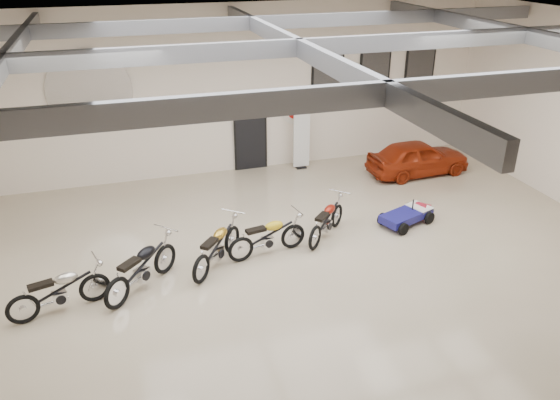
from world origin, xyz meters
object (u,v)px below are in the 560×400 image
object	(u,v)px
motorcycle_yellow	(267,236)
vintage_car	(418,157)
banner_stand	(302,139)
motorcycle_red	(326,220)
motorcycle_black	(141,267)
motorcycle_gold	(217,246)
go_kart	(410,211)
motorcycle_silver	(58,290)

from	to	relation	value
motorcycle_yellow	vintage_car	distance (m)	6.61
banner_stand	motorcycle_red	xyz separation A→B (m)	(-0.89, -4.43, -0.49)
motorcycle_black	banner_stand	bearing A→B (deg)	1.09
motorcycle_black	motorcycle_red	size ratio (longest dim) A/B	1.12
banner_stand	motorcycle_red	bearing A→B (deg)	-102.33
motorcycle_black	motorcycle_gold	xyz separation A→B (m)	(1.64, 0.42, -0.03)
motorcycle_yellow	go_kart	world-z (taller)	motorcycle_yellow
motorcycle_gold	motorcycle_yellow	xyz separation A→B (m)	(1.19, 0.15, -0.02)
banner_stand	motorcycle_red	size ratio (longest dim) A/B	1.05
motorcycle_gold	motorcycle_yellow	world-z (taller)	motorcycle_gold
motorcycle_gold	motorcycle_red	xyz separation A→B (m)	(2.77, 0.51, -0.03)
motorcycle_black	motorcycle_gold	distance (m)	1.70
go_kart	motorcycle_black	bearing A→B (deg)	168.56
motorcycle_gold	motorcycle_yellow	size ratio (longest dim) A/B	1.04
motorcycle_silver	motorcycle_black	bearing A→B (deg)	-4.06
banner_stand	motorcycle_yellow	xyz separation A→B (m)	(-2.47, -4.79, -0.47)
banner_stand	vintage_car	bearing A→B (deg)	-25.68
banner_stand	motorcycle_black	distance (m)	7.55
motorcycle_yellow	motorcycle_red	size ratio (longest dim) A/B	1.03
motorcycle_silver	motorcycle_gold	size ratio (longest dim) A/B	0.97
motorcycle_black	go_kart	world-z (taller)	motorcycle_black
motorcycle_red	go_kart	bearing A→B (deg)	-41.94
motorcycle_black	motorcycle_red	distance (m)	4.51
motorcycle_black	vintage_car	size ratio (longest dim) A/B	0.65
vintage_car	motorcycle_black	bearing A→B (deg)	111.61
motorcycle_silver	motorcycle_red	distance (m)	6.11
motorcycle_black	motorcycle_red	bearing A→B (deg)	-32.24
motorcycle_red	motorcycle_silver	bearing A→B (deg)	147.41
motorcycle_red	vintage_car	distance (m)	5.08
motorcycle_black	vintage_car	xyz separation A→B (m)	(8.57, 3.85, 0.00)
motorcycle_silver	motorcycle_black	xyz separation A→B (m)	(1.57, 0.31, 0.04)
banner_stand	motorcycle_black	size ratio (longest dim) A/B	0.94
motorcycle_silver	motorcycle_red	bearing A→B (deg)	-3.53
motorcycle_gold	vintage_car	distance (m)	7.73
motorcycle_yellow	banner_stand	bearing A→B (deg)	52.43
motorcycle_silver	motorcycle_yellow	world-z (taller)	motorcycle_silver
motorcycle_black	motorcycle_yellow	distance (m)	2.89
motorcycle_red	motorcycle_gold	bearing A→B (deg)	146.17
motorcycle_red	banner_stand	bearing A→B (deg)	34.22
banner_stand	motorcycle_red	distance (m)	4.54
banner_stand	motorcycle_black	world-z (taller)	banner_stand
motorcycle_gold	go_kart	xyz separation A→B (m)	(5.11, 0.61, -0.19)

